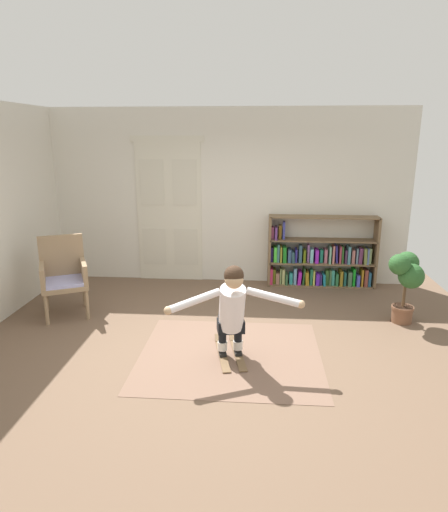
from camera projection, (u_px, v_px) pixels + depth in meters
ground_plane at (213, 347)px, 5.27m from camera, size 7.20×7.20×0.00m
back_wall at (228, 197)px, 7.39m from camera, size 6.00×0.10×2.90m
double_door at (169, 210)px, 7.46m from camera, size 1.22×0.05×2.45m
rug at (230, 355)px, 5.07m from camera, size 2.08×1.85×0.01m
bookshelf at (320, 260)px, 7.33m from camera, size 1.78×0.30×1.18m
wicker_chair at (64, 274)px, 6.13m from camera, size 0.80×0.80×1.10m
potted_plant at (406, 277)px, 5.82m from camera, size 0.47×0.50×0.97m
skis_pair at (230, 352)px, 5.10m from camera, size 0.43×0.88×0.07m
person_skier at (232, 306)px, 4.76m from camera, size 1.45×0.70×1.08m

